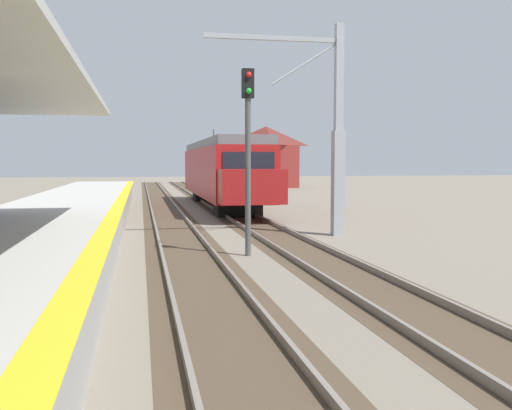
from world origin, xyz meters
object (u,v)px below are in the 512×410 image
Objects in this scene: catenary_pylon_far_side at (330,135)px; distant_trackside_house at (266,156)px; approaching_train at (222,170)px; rail_signal_post at (248,142)px.

catenary_pylon_far_side reaches higher than distant_trackside_house.
approaching_train is 18.11m from rail_signal_post.
distant_trackside_house is at bearing 77.33° from rail_signal_post.
distant_trackside_house is at bearing 72.73° from approaching_train.
distant_trackside_house is at bearing 81.12° from catenary_pylon_far_side.
catenary_pylon_far_side is (3.69, 3.96, 0.41)m from rail_signal_post.
rail_signal_post is at bearing -132.97° from catenary_pylon_far_side.
approaching_train is at bearing 84.51° from rail_signal_post.
distant_trackside_house reaches higher than approaching_train.
approaching_train is 3.77× the size of rail_signal_post.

